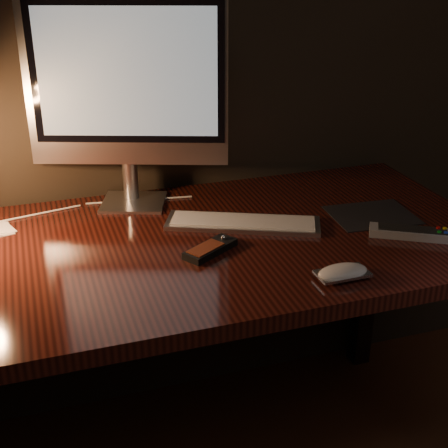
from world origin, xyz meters
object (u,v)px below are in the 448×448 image
object	(u,v)px
desk	(173,276)
media_remote	(210,248)
tv_remote	(412,233)
mouse	(342,274)
keyboard	(243,223)
monitor	(127,87)

from	to	relation	value
desk	media_remote	distance (m)	0.21
media_remote	tv_remote	world-z (taller)	same
desk	mouse	size ratio (longest dim) A/B	13.73
desk	keyboard	size ratio (longest dim) A/B	4.03
monitor	media_remote	distance (m)	0.49
desk	monitor	xyz separation A→B (m)	(-0.06, 0.21, 0.46)
tv_remote	media_remote	bearing A→B (deg)	-158.54
desk	monitor	distance (m)	0.51
mouse	tv_remote	distance (m)	0.30
desk	mouse	distance (m)	0.48
keyboard	media_remote	world-z (taller)	media_remote
monitor	tv_remote	world-z (taller)	monitor
media_remote	monitor	bearing A→B (deg)	76.44
monitor	mouse	bearing A→B (deg)	-38.61
tv_remote	desk	bearing A→B (deg)	-171.15
mouse	tv_remote	bearing A→B (deg)	26.09
desk	tv_remote	size ratio (longest dim) A/B	7.81
desk	monitor	size ratio (longest dim) A/B	2.89
keyboard	mouse	size ratio (longest dim) A/B	3.41
desk	media_remote	size ratio (longest dim) A/B	10.74
mouse	media_remote	distance (m)	0.32
media_remote	keyboard	bearing A→B (deg)	12.12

